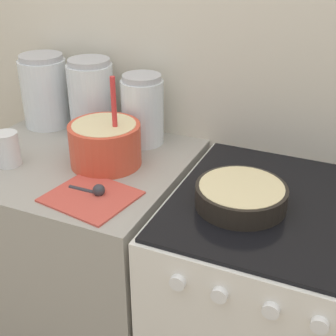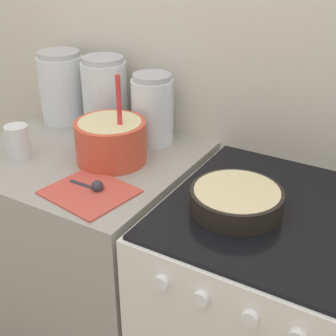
{
  "view_description": "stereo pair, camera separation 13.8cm",
  "coord_description": "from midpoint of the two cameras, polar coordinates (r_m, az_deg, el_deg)",
  "views": [
    {
      "loc": [
        0.48,
        -0.82,
        1.58
      ],
      "look_at": [
        -0.01,
        0.3,
        0.94
      ],
      "focal_mm": 50.0,
      "sensor_mm": 36.0,
      "label": 1
    },
    {
      "loc": [
        0.61,
        -0.75,
        1.58
      ],
      "look_at": [
        -0.01,
        0.3,
        0.94
      ],
      "focal_mm": 50.0,
      "sensor_mm": 36.0,
      "label": 2
    }
  ],
  "objects": [
    {
      "name": "stove",
      "position": [
        1.61,
        13.87,
        -18.48
      ],
      "size": [
        0.61,
        0.66,
        0.89
      ],
      "color": "white",
      "rests_on": "ground_plane"
    },
    {
      "name": "storage_jar_right",
      "position": [
        1.64,
        0.53,
        6.62
      ],
      "size": [
        0.15,
        0.15,
        0.24
      ],
      "color": "silver",
      "rests_on": "countertop_cabinet"
    },
    {
      "name": "mixing_bowl",
      "position": [
        1.51,
        -4.4,
        3.52
      ],
      "size": [
        0.23,
        0.23,
        0.3
      ],
      "color": "#D84C33",
      "rests_on": "countertop_cabinet"
    },
    {
      "name": "tin_can",
      "position": [
        1.6,
        -15.51,
        3.07
      ],
      "size": [
        0.08,
        0.08,
        0.11
      ],
      "color": "silver",
      "rests_on": "countertop_cabinet"
    },
    {
      "name": "measuring_spoon",
      "position": [
        1.37,
        -6.15,
        -2.28
      ],
      "size": [
        0.12,
        0.04,
        0.04
      ],
      "color": "#333338",
      "rests_on": "countertop_cabinet"
    },
    {
      "name": "recipe_page",
      "position": [
        1.36,
        -6.7,
        -3.0
      ],
      "size": [
        0.27,
        0.24,
        0.01
      ],
      "color": "#CC4C3F",
      "rests_on": "countertop_cabinet"
    },
    {
      "name": "countertop_cabinet",
      "position": [
        1.84,
        -7.34,
        -10.88
      ],
      "size": [
        0.74,
        0.65,
        0.89
      ],
      "color": "#9E998E",
      "rests_on": "ground_plane"
    },
    {
      "name": "storage_jar_left",
      "position": [
        1.86,
        -10.64,
        9.14
      ],
      "size": [
        0.18,
        0.18,
        0.27
      ],
      "color": "silver",
      "rests_on": "countertop_cabinet"
    },
    {
      "name": "baking_pan",
      "position": [
        1.29,
        11.4,
        -3.86
      ],
      "size": [
        0.25,
        0.25,
        0.06
      ],
      "color": "black",
      "rests_on": "stove"
    },
    {
      "name": "storage_jar_middle",
      "position": [
        1.74,
        -5.41,
        8.25
      ],
      "size": [
        0.16,
        0.16,
        0.28
      ],
      "color": "silver",
      "rests_on": "countertop_cabinet"
    },
    {
      "name": "wall_back",
      "position": [
        1.6,
        9.81,
        13.53
      ],
      "size": [
        4.48,
        0.05,
        2.4
      ],
      "color": "beige",
      "rests_on": "ground_plane"
    }
  ]
}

